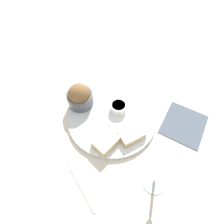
{
  "coord_description": "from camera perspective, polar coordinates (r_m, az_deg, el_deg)",
  "views": [
    {
      "loc": [
        -0.16,
        -0.29,
        0.53
      ],
      "look_at": [
        0.0,
        0.0,
        0.03
      ],
      "focal_mm": 28.0,
      "sensor_mm": 36.0,
      "label": 1
    }
  ],
  "objects": [
    {
      "name": "dinner_plate",
      "position": [
        0.62,
        -0.0,
        -1.39
      ],
      "size": [
        0.31,
        0.31,
        0.01
      ],
      "color": "silver",
      "rests_on": "ground_plane"
    },
    {
      "name": "cheese_toast_far",
      "position": [
        0.55,
        -1.89,
        -9.61
      ],
      "size": [
        0.09,
        0.08,
        0.03
      ],
      "color": "#D1B27F",
      "rests_on": "dinner_plate"
    },
    {
      "name": "sauce_ramekin",
      "position": [
        0.61,
        2.14,
        1.71
      ],
      "size": [
        0.06,
        0.06,
        0.03
      ],
      "color": "white",
      "rests_on": "dinner_plate"
    },
    {
      "name": "salad_bowl",
      "position": [
        0.62,
        -10.48,
        5.02
      ],
      "size": [
        0.09,
        0.09,
        0.09
      ],
      "color": "#4C5156",
      "rests_on": "dinner_plate"
    },
    {
      "name": "fork",
      "position": [
        0.54,
        -10.28,
        -22.64
      ],
      "size": [
        0.02,
        0.16,
        0.01
      ],
      "color": "silver",
      "rests_on": "ground_plane"
    },
    {
      "name": "napkin",
      "position": [
        0.66,
        22.43,
        -3.65
      ],
      "size": [
        0.2,
        0.19,
        0.01
      ],
      "color": "#4C5666",
      "rests_on": "ground_plane"
    },
    {
      "name": "cheese_toast_near",
      "position": [
        0.56,
        6.29,
        -7.19
      ],
      "size": [
        0.08,
        0.06,
        0.03
      ],
      "color": "#D1B27F",
      "rests_on": "dinner_plate"
    },
    {
      "name": "wine_glass",
      "position": [
        0.45,
        16.65,
        -17.76
      ],
      "size": [
        0.09,
        0.09,
        0.16
      ],
      "color": "silver",
      "rests_on": "ground_plane"
    },
    {
      "name": "ground_plane",
      "position": [
        0.62,
        -0.0,
        -1.73
      ],
      "size": [
        4.0,
        4.0,
        0.0
      ],
      "primitive_type": "plane",
      "color": "beige"
    }
  ]
}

